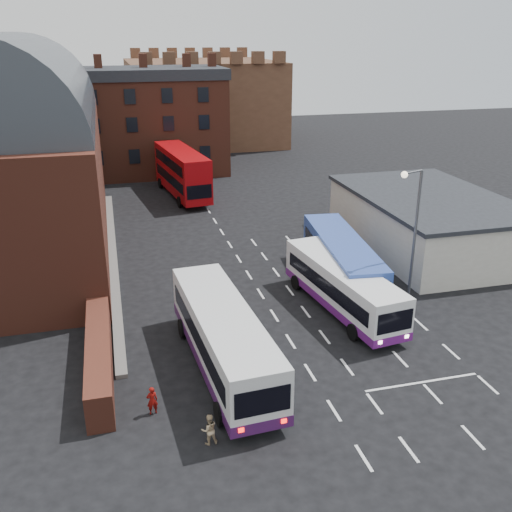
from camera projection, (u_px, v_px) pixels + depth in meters
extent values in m
plane|color=black|center=(305.00, 364.00, 29.39)|extent=(180.00, 180.00, 0.00)
cube|color=#602B1E|center=(20.00, 189.00, 42.83)|extent=(12.00, 28.00, 10.00)
cylinder|color=#1E2328|center=(9.00, 121.00, 41.00)|extent=(12.00, 26.00, 12.00)
cube|color=#602B1E|center=(99.00, 356.00, 28.47)|extent=(1.20, 10.00, 1.80)
cube|color=beige|center=(428.00, 223.00, 44.79)|extent=(10.00, 16.00, 4.00)
cube|color=#282B30|center=(431.00, 197.00, 44.02)|extent=(10.40, 16.40, 0.30)
cube|color=brown|center=(130.00, 127.00, 67.39)|extent=(22.00, 10.00, 11.00)
cube|color=brown|center=(202.00, 101.00, 88.04)|extent=(22.00, 22.00, 12.00)
cube|color=silver|center=(223.00, 335.00, 28.34)|extent=(3.50, 12.16, 2.73)
cube|color=black|center=(223.00, 332.00, 28.28)|extent=(3.48, 10.97, 0.98)
cylinder|color=black|center=(182.00, 328.00, 31.81)|extent=(0.38, 1.11, 1.09)
cylinder|color=black|center=(220.00, 414.00, 24.68)|extent=(0.38, 1.11, 1.09)
cylinder|color=black|center=(229.00, 321.00, 32.61)|extent=(0.38, 1.11, 1.09)
cylinder|color=black|center=(279.00, 402.00, 25.48)|extent=(0.38, 1.11, 1.09)
cube|color=white|center=(342.00, 285.00, 34.47)|extent=(3.84, 11.02, 2.45)
cube|color=black|center=(343.00, 283.00, 34.41)|extent=(3.75, 9.84, 0.88)
cylinder|color=black|center=(391.00, 324.00, 32.38)|extent=(0.40, 1.01, 0.98)
cylinder|color=black|center=(329.00, 277.00, 38.64)|extent=(0.40, 1.01, 0.98)
cylinder|color=black|center=(353.00, 332.00, 31.52)|extent=(0.40, 1.01, 0.98)
cylinder|color=black|center=(296.00, 283.00, 37.78)|extent=(0.40, 1.01, 0.98)
cube|color=#2D4AA2|center=(342.00, 258.00, 38.16)|extent=(3.94, 11.84, 2.64)
cube|color=black|center=(342.00, 256.00, 38.10)|extent=(3.86, 10.66, 0.95)
cylinder|color=black|center=(378.00, 299.00, 35.41)|extent=(0.41, 1.08, 1.06)
cylinder|color=black|center=(343.00, 254.00, 42.61)|extent=(0.41, 1.08, 1.06)
cylinder|color=black|center=(337.00, 301.00, 35.06)|extent=(0.41, 1.08, 1.06)
cylinder|color=black|center=(308.00, 255.00, 42.27)|extent=(0.41, 1.08, 1.06)
cube|color=#9C070B|center=(182.00, 171.00, 58.47)|extent=(4.32, 12.33, 4.28)
cube|color=black|center=(182.00, 177.00, 58.69)|extent=(4.22, 11.15, 0.99)
cylinder|color=black|center=(207.00, 199.00, 56.42)|extent=(0.45, 1.13, 1.10)
cylinder|color=black|center=(185.00, 181.00, 63.42)|extent=(0.45, 1.13, 1.10)
cylinder|color=black|center=(180.00, 202.00, 55.46)|extent=(0.45, 1.13, 1.10)
cylinder|color=black|center=(160.00, 183.00, 62.46)|extent=(0.45, 1.13, 1.10)
cylinder|color=#535558|center=(414.00, 240.00, 34.39)|extent=(0.17, 0.17, 8.55)
cylinder|color=#535558|center=(413.00, 172.00, 32.42)|extent=(1.43, 0.64, 0.11)
sphere|color=#FFF2CC|center=(404.00, 175.00, 32.03)|extent=(0.38, 0.38, 0.38)
imported|color=maroon|center=(152.00, 400.00, 25.35)|extent=(0.54, 0.40, 1.38)
imported|color=tan|center=(209.00, 429.00, 23.48)|extent=(0.72, 0.58, 1.39)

